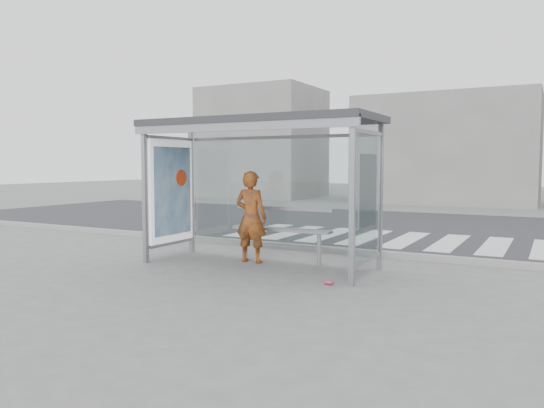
{
  "coord_description": "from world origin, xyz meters",
  "views": [
    {
      "loc": [
        4.65,
        -8.13,
        1.81
      ],
      "look_at": [
        0.17,
        0.2,
        1.11
      ],
      "focal_mm": 35.0,
      "sensor_mm": 36.0,
      "label": 1
    }
  ],
  "objects_px": {
    "person": "(251,217)",
    "soda_can": "(329,283)",
    "bus_shelter": "(242,155)",
    "bench": "(281,230)"
  },
  "relations": [
    {
      "from": "person",
      "to": "soda_can",
      "type": "bearing_deg",
      "value": 150.28
    },
    {
      "from": "person",
      "to": "soda_can",
      "type": "relative_size",
      "value": 14.05
    },
    {
      "from": "bus_shelter",
      "to": "person",
      "type": "distance_m",
      "value": 1.15
    },
    {
      "from": "bus_shelter",
      "to": "bench",
      "type": "distance_m",
      "value": 1.57
    },
    {
      "from": "person",
      "to": "soda_can",
      "type": "height_order",
      "value": "person"
    },
    {
      "from": "bench",
      "to": "soda_can",
      "type": "distance_m",
      "value": 2.13
    },
    {
      "from": "person",
      "to": "soda_can",
      "type": "xyz_separation_m",
      "value": [
        1.97,
        -1.03,
        -0.81
      ]
    },
    {
      "from": "bus_shelter",
      "to": "bench",
      "type": "xyz_separation_m",
      "value": [
        0.53,
        0.52,
        -1.38
      ]
    },
    {
      "from": "bus_shelter",
      "to": "soda_can",
      "type": "xyz_separation_m",
      "value": [
        2.05,
        -0.85,
        -1.95
      ]
    },
    {
      "from": "bench",
      "to": "soda_can",
      "type": "height_order",
      "value": "bench"
    }
  ]
}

